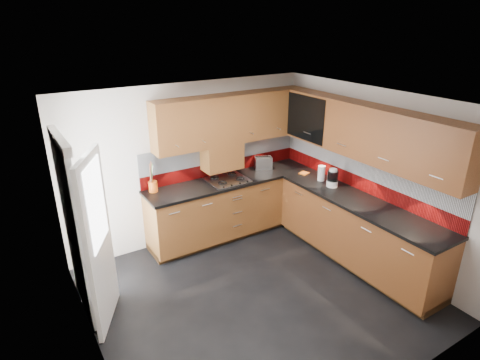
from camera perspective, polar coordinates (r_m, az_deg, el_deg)
room at (r=4.47m, az=2.71°, el=-0.64°), size 4.00×3.80×2.64m
base_cabinets at (r=6.03m, az=7.05°, el=-5.63°), size 2.70×3.20×0.95m
countertop at (r=5.80m, az=7.25°, el=-1.50°), size 2.72×3.22×0.04m
backsplash at (r=5.99m, az=7.70°, el=2.23°), size 2.70×3.20×0.54m
upper_cabinets at (r=5.67m, az=8.60°, el=7.70°), size 2.50×3.20×0.72m
extractor_hood at (r=6.07m, az=-2.59°, el=3.39°), size 0.60×0.33×0.40m
glass_cabinet at (r=6.18m, az=10.34°, el=9.04°), size 0.32×0.80×0.66m
back_door at (r=4.71m, az=-21.26°, el=-7.30°), size 0.42×1.19×2.04m
gas_hob at (r=6.05m, az=-1.76°, el=0.05°), size 0.59×0.52×0.05m
utensil_pot at (r=5.77m, az=-12.29°, el=-0.72°), size 0.12×0.12×0.45m
toaster at (r=6.53m, az=3.33°, el=2.48°), size 0.32×0.27×0.20m
food_processor at (r=5.95m, az=13.02°, el=0.22°), size 0.16×0.16×0.27m
paper_towel at (r=6.14m, az=11.51°, el=0.95°), size 0.13×0.13×0.23m
orange_cloth at (r=6.40m, az=9.11°, el=0.97°), size 0.17×0.16×0.02m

